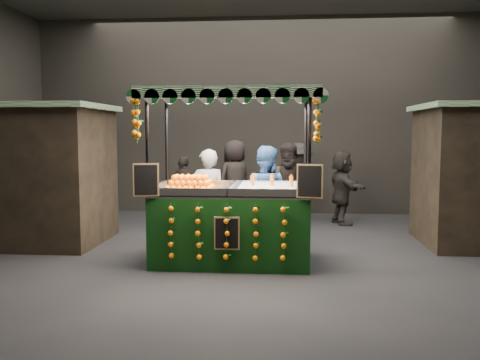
{
  "coord_description": "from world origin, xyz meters",
  "views": [
    {
      "loc": [
        0.42,
        -8.33,
        2.09
      ],
      "look_at": [
        -0.31,
        0.11,
        1.3
      ],
      "focal_mm": 38.72,
      "sensor_mm": 36.0,
      "label": 1
    }
  ],
  "objects": [
    {
      "name": "shopper_0",
      "position": [
        -4.46,
        2.46,
        0.79
      ],
      "size": [
        0.6,
        0.41,
        1.59
      ],
      "rotation": [
        0.0,
        0.0,
        0.05
      ],
      "color": "#2B2423",
      "rests_on": "ground"
    },
    {
      "name": "vendor_grey",
      "position": [
        -0.96,
        0.86,
        0.89
      ],
      "size": [
        0.74,
        0.59,
        1.78
      ],
      "rotation": [
        0.0,
        0.0,
        3.42
      ],
      "color": "slate",
      "rests_on": "ground"
    },
    {
      "name": "neighbour_stall_left",
      "position": [
        -4.4,
        1.0,
        1.31
      ],
      "size": [
        3.0,
        2.2,
        2.6
      ],
      "color": "black",
      "rests_on": "ground"
    },
    {
      "name": "market_hall",
      "position": [
        0.0,
        0.0,
        3.38
      ],
      "size": [
        12.1,
        10.1,
        5.05
      ],
      "color": "black",
      "rests_on": "ground"
    },
    {
      "name": "shopper_5",
      "position": [
        1.72,
        3.48,
        0.83
      ],
      "size": [
        0.9,
        1.62,
        1.66
      ],
      "rotation": [
        0.0,
        0.0,
        1.85
      ],
      "color": "black",
      "rests_on": "ground"
    },
    {
      "name": "shopper_3",
      "position": [
        0.74,
        3.89,
        0.91
      ],
      "size": [
        1.36,
        1.18,
        1.83
      ],
      "rotation": [
        0.0,
        0.0,
        0.53
      ],
      "color": "black",
      "rests_on": "ground"
    },
    {
      "name": "vendor_blue",
      "position": [
        0.06,
        0.86,
        0.92
      ],
      "size": [
        1.03,
        0.87,
        1.84
      ],
      "rotation": [
        0.0,
        0.0,
        2.93
      ],
      "color": "#2B4F8B",
      "rests_on": "ground"
    },
    {
      "name": "ground",
      "position": [
        0.0,
        0.0,
        0.0
      ],
      "size": [
        12.0,
        12.0,
        0.0
      ],
      "primitive_type": "plane",
      "color": "black",
      "rests_on": "ground"
    },
    {
      "name": "juice_stall",
      "position": [
        -0.41,
        -0.24,
        0.85
      ],
      "size": [
        2.84,
        1.67,
        2.75
      ],
      "color": "black",
      "rests_on": "ground"
    },
    {
      "name": "shopper_4",
      "position": [
        -0.75,
        3.76,
        0.95
      ],
      "size": [
        1.09,
        1.08,
        1.9
      ],
      "rotation": [
        0.0,
        0.0,
        3.91
      ],
      "color": "black",
      "rests_on": "ground"
    },
    {
      "name": "shopper_2",
      "position": [
        -1.88,
        3.33,
        0.77
      ],
      "size": [
        0.94,
        0.85,
        1.54
      ],
      "rotation": [
        0.0,
        0.0,
        2.48
      ],
      "color": "#2C2724",
      "rests_on": "ground"
    },
    {
      "name": "shopper_1",
      "position": [
        0.55,
        2.42,
        0.93
      ],
      "size": [
        0.93,
        0.73,
        1.87
      ],
      "rotation": [
        0.0,
        0.0,
        -0.03
      ],
      "color": "black",
      "rests_on": "ground"
    }
  ]
}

